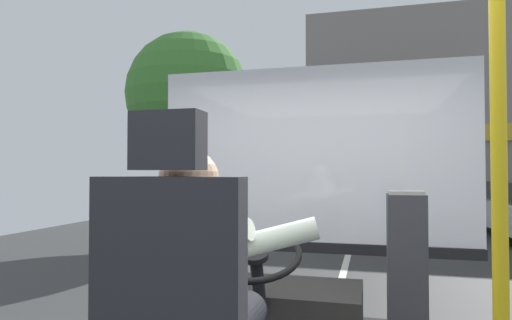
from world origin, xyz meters
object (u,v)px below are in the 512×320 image
(steering_console, at_px, (271,315))
(handrail_pole, at_px, (500,212))
(bus_driver, at_px, (195,287))
(fare_box, at_px, (407,279))

(steering_console, height_order, handrail_pole, handrail_pole)
(bus_driver, relative_size, steering_console, 0.76)
(steering_console, bearing_deg, bus_driver, -90.00)
(bus_driver, distance_m, fare_box, 1.43)
(steering_console, xyz_separation_m, handrail_pole, (0.96, -1.27, 0.78))
(bus_driver, xyz_separation_m, handrail_pole, (0.96, -0.05, 0.29))
(handrail_pole, bearing_deg, fare_box, 97.68)
(bus_driver, relative_size, fare_box, 0.83)
(steering_console, bearing_deg, fare_box, -3.60)
(fare_box, bearing_deg, steering_console, 176.40)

